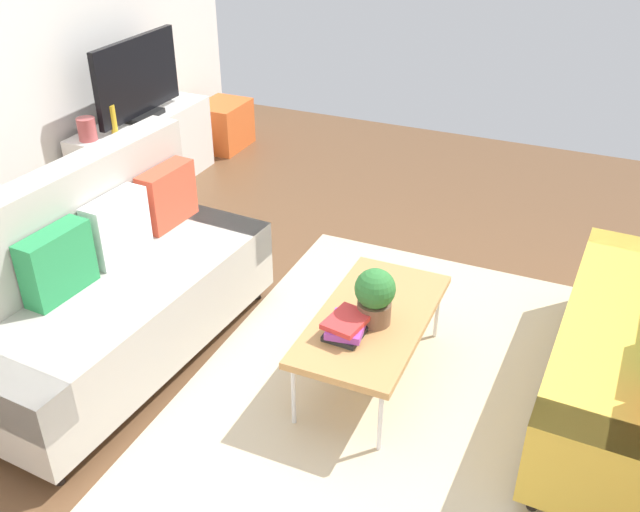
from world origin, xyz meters
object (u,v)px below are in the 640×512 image
(tv_console, at_px, (146,154))
(bottle_0, at_px, (113,119))
(coffee_table, at_px, (373,320))
(storage_trunk, at_px, (224,125))
(potted_plant, at_px, (375,295))
(vase_0, at_px, (87,129))
(tv, at_px, (138,80))
(couch_beige, at_px, (108,288))
(table_book_0, at_px, (347,331))

(tv_console, distance_m, bottle_0, 0.58)
(coffee_table, height_order, storage_trunk, storage_trunk)
(coffee_table, bearing_deg, tv_console, 58.87)
(potted_plant, height_order, vase_0, vase_0)
(coffee_table, xyz_separation_m, tv_console, (1.57, 2.60, -0.07))
(tv, height_order, vase_0, tv)
(coffee_table, bearing_deg, tv, 58.67)
(couch_beige, relative_size, bottle_0, 8.85)
(vase_0, bearing_deg, table_book_0, -114.75)
(potted_plant, distance_m, table_book_0, 0.23)
(table_book_0, xyz_separation_m, bottle_0, (1.39, 2.49, 0.32))
(coffee_table, xyz_separation_m, storage_trunk, (2.67, 2.50, -0.17))
(couch_beige, distance_m, bottle_0, 1.97)
(coffee_table, relative_size, table_book_0, 4.58)
(vase_0, xyz_separation_m, bottle_0, (0.20, -0.09, 0.02))
(tv, xyz_separation_m, table_book_0, (-1.77, -2.51, -0.52))
(bottle_0, bearing_deg, tv, 2.99)
(coffee_table, distance_m, storage_trunk, 3.67)
(couch_beige, bearing_deg, vase_0, -134.47)
(couch_beige, distance_m, vase_0, 1.87)
(couch_beige, bearing_deg, coffee_table, 108.75)
(coffee_table, distance_m, bottle_0, 2.85)
(coffee_table, relative_size, vase_0, 6.41)
(coffee_table, height_order, tv_console, tv_console)
(potted_plant, bearing_deg, storage_trunk, 42.86)
(tv_console, bearing_deg, potted_plant, -121.69)
(couch_beige, relative_size, table_book_0, 8.13)
(storage_trunk, xyz_separation_m, potted_plant, (-2.72, -2.52, 0.36))
(potted_plant, distance_m, bottle_0, 2.87)
(tv, bearing_deg, table_book_0, -125.17)
(couch_beige, height_order, vase_0, couch_beige)
(coffee_table, height_order, bottle_0, bottle_0)
(table_book_0, bearing_deg, tv_console, 55.05)
(storage_trunk, height_order, potted_plant, potted_plant)
(potted_plant, bearing_deg, couch_beige, 103.04)
(tv_console, bearing_deg, coffee_table, -121.13)
(tv_console, height_order, storage_trunk, tv_console)
(tv, height_order, table_book_0, tv)
(coffee_table, relative_size, storage_trunk, 2.12)
(couch_beige, bearing_deg, table_book_0, 101.41)
(tv_console, xyz_separation_m, potted_plant, (-1.62, -2.62, 0.26))
(tv_console, relative_size, potted_plant, 4.49)
(couch_beige, distance_m, storage_trunk, 3.25)
(tv_console, height_order, potted_plant, potted_plant)
(tv_console, relative_size, tv, 1.40)
(couch_beige, bearing_deg, tv, -145.61)
(table_book_0, height_order, bottle_0, bottle_0)
(tv_console, distance_m, tv, 0.63)
(table_book_0, bearing_deg, storage_trunk, 40.29)
(tv, bearing_deg, vase_0, 173.12)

